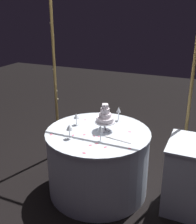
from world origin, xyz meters
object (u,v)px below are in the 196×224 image
decorative_arch (117,53)px  wine_glass_1 (101,129)px  cake_knife (116,139)px  wine_glass_3 (76,117)px  tiered_cake (105,117)px  side_table (194,177)px  wine_glass_2 (69,128)px  wine_glass_0 (119,111)px  main_table (98,161)px

decorative_arch → wine_glass_1: bearing=-81.3°
decorative_arch → cake_knife: (0.25, -0.65, -0.77)m
decorative_arch → wine_glass_3: 0.88m
wine_glass_1 → decorative_arch: bearing=98.7°
tiered_cake → wine_glass_1: size_ratio=1.71×
side_table → cake_knife: size_ratio=2.57×
side_table → tiered_cake: (-0.98, -0.04, 0.52)m
side_table → wine_glass_2: wine_glass_2 is taller
wine_glass_0 → wine_glass_1: (0.02, -0.59, 0.01)m
side_table → wine_glass_0: size_ratio=4.53×
cake_knife → wine_glass_0: bearing=107.6°
side_table → wine_glass_0: (-0.94, 0.29, 0.49)m
decorative_arch → wine_glass_2: size_ratio=15.54×
main_table → cake_knife: size_ratio=3.91×
side_table → wine_glass_3: bearing=-178.9°
wine_glass_0 → cake_knife: (0.16, -0.50, -0.12)m
main_table → wine_glass_2: bearing=-127.1°
side_table → wine_glass_1: size_ratio=4.23×
wine_glass_1 → cake_knife: bearing=33.6°
main_table → wine_glass_1: bearing=-59.7°
decorative_arch → wine_glass_0: (0.09, -0.15, -0.65)m
main_table → wine_glass_3: (-0.30, 0.07, 0.47)m
cake_knife → main_table: bearing=158.0°
tiered_cake → wine_glass_0: 0.34m
main_table → wine_glass_3: wine_glass_3 is taller
wine_glass_2 → wine_glass_1: bearing=13.3°
main_table → decorative_arch: bearing=90.0°
decorative_arch → wine_glass_2: 1.07m
wine_glass_3 → cake_knife: wine_glass_3 is taller
wine_glass_1 → main_table: bearing=120.3°
wine_glass_0 → wine_glass_1: bearing=-88.1°
side_table → wine_glass_0: wine_glass_0 is taller
side_table → wine_glass_1: 1.09m
tiered_cake → decorative_arch: bearing=96.7°
wine_glass_0 → tiered_cake: bearing=-96.1°
wine_glass_2 → tiered_cake: bearing=51.3°
decorative_arch → wine_glass_0: decorative_arch is taller
main_table → tiered_cake: 0.54m
main_table → wine_glass_2: 0.59m
side_table → wine_glass_1: bearing=-162.3°
decorative_arch → wine_glass_1: (0.11, -0.74, -0.64)m
decorative_arch → wine_glass_2: (-0.20, -0.82, -0.66)m
tiered_cake → wine_glass_2: tiered_cake is taller
main_table → wine_glass_3: 0.57m
tiered_cake → wine_glass_3: size_ratio=2.25×
main_table → side_table: bearing=5.5°
decorative_arch → wine_glass_2: bearing=-103.9°
main_table → wine_glass_2: size_ratio=7.40×
wine_glass_0 → wine_glass_2: bearing=-114.1°
decorative_arch → side_table: decorative_arch is taller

